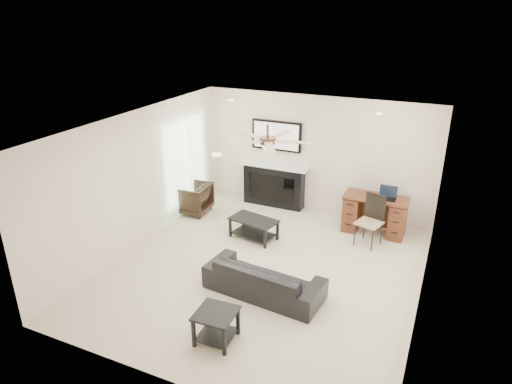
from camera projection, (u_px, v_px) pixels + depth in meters
room_shell at (278, 177)px, 7.12m from camera, size 5.50×5.54×2.52m
sofa at (264, 278)px, 7.03m from camera, size 1.92×0.91×0.54m
armchair at (193, 198)px, 9.81m from camera, size 0.76×0.74×0.65m
coffee_table at (254, 229)px, 8.75m from camera, size 0.98×0.67×0.40m
end_table_near at (216, 326)px, 6.05m from camera, size 0.54×0.54×0.45m
end_table_left at (142, 217)px, 9.17m from camera, size 0.61×0.61×0.45m
fireplace_unit at (274, 165)px, 9.91m from camera, size 1.52×0.34×1.91m
desk at (374, 215)px, 8.91m from camera, size 1.22×0.56×0.76m
desk_chair at (369, 221)px, 8.40m from camera, size 0.53×0.54×0.97m
laptop at (387, 193)px, 8.62m from camera, size 0.33×0.24×0.23m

